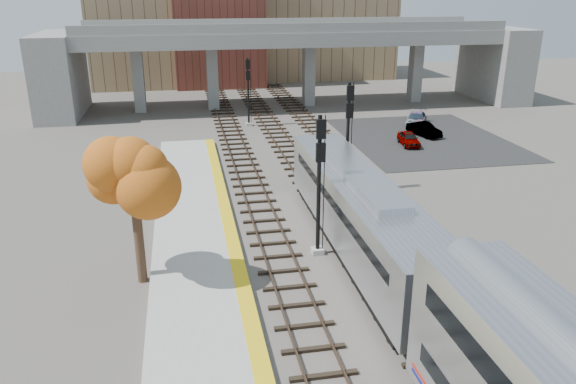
{
  "coord_description": "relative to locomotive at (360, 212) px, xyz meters",
  "views": [
    {
      "loc": [
        -7.52,
        -18.42,
        13.06
      ],
      "look_at": [
        -2.14,
        9.78,
        2.5
      ],
      "focal_mm": 35.0,
      "sensor_mm": 36.0,
      "label": 1
    }
  ],
  "objects": [
    {
      "name": "ground",
      "position": [
        -1.0,
        -6.73,
        -2.28
      ],
      "size": [
        160.0,
        160.0,
        0.0
      ],
      "primitive_type": "plane",
      "color": "#47423D",
      "rests_on": "ground"
    },
    {
      "name": "platform",
      "position": [
        -8.25,
        -6.73,
        -2.1
      ],
      "size": [
        4.5,
        60.0,
        0.35
      ],
      "primitive_type": "cube",
      "color": "#9E9E99",
      "rests_on": "ground"
    },
    {
      "name": "yellow_strip",
      "position": [
        -6.35,
        -6.73,
        -1.92
      ],
      "size": [
        0.7,
        60.0,
        0.01
      ],
      "primitive_type": "cube",
      "color": "yellow",
      "rests_on": "platform"
    },
    {
      "name": "tracks",
      "position": [
        -0.07,
        5.77,
        -2.2
      ],
      "size": [
        10.7,
        95.0,
        0.25
      ],
      "color": "black",
      "rests_on": "ground"
    },
    {
      "name": "overpass",
      "position": [
        3.92,
        38.27,
        3.53
      ],
      "size": [
        54.0,
        12.0,
        9.5
      ],
      "color": "slate",
      "rests_on": "ground"
    },
    {
      "name": "buildings_far",
      "position": [
        0.26,
        59.84,
        5.6
      ],
      "size": [
        43.0,
        21.0,
        20.6
      ],
      "color": "#907853",
      "rests_on": "ground"
    },
    {
      "name": "parking_lot",
      "position": [
        13.0,
        21.27,
        -2.26
      ],
      "size": [
        14.0,
        18.0,
        0.04
      ],
      "primitive_type": "cube",
      "color": "black",
      "rests_on": "ground"
    },
    {
      "name": "locomotive",
      "position": [
        0.0,
        0.0,
        0.0
      ],
      "size": [
        3.02,
        19.05,
        4.1
      ],
      "color": "#A8AAB2",
      "rests_on": "ground"
    },
    {
      "name": "signal_mast_near",
      "position": [
        -2.1,
        0.27,
        1.39
      ],
      "size": [
        0.6,
        0.64,
        7.3
      ],
      "color": "#9E9E99",
      "rests_on": "ground"
    },
    {
      "name": "signal_mast_mid",
      "position": [
        2.0,
        9.11,
        1.42
      ],
      "size": [
        0.6,
        0.64,
        7.34
      ],
      "color": "#9E9E99",
      "rests_on": "ground"
    },
    {
      "name": "signal_mast_far",
      "position": [
        -2.1,
        29.18,
        0.91
      ],
      "size": [
        0.6,
        0.64,
        6.6
      ],
      "color": "#9E9E99",
      "rests_on": "ground"
    },
    {
      "name": "tree",
      "position": [
        -10.86,
        -0.92,
        3.17
      ],
      "size": [
        3.6,
        3.6,
        7.35
      ],
      "color": "#382619",
      "rests_on": "ground"
    },
    {
      "name": "car_a",
      "position": [
        10.61,
        19.26,
        -1.65
      ],
      "size": [
        1.75,
        3.59,
        1.18
      ],
      "primitive_type": "imported",
      "rotation": [
        0.0,
        0.0,
        -0.11
      ],
      "color": "#99999E",
      "rests_on": "parking_lot"
    },
    {
      "name": "car_b",
      "position": [
        13.26,
        22.07,
        -1.62
      ],
      "size": [
        2.34,
        3.95,
        1.23
      ],
      "primitive_type": "imported",
      "rotation": [
        0.0,
        0.0,
        0.3
      ],
      "color": "#99999E",
      "rests_on": "parking_lot"
    },
    {
      "name": "car_c",
      "position": [
        14.19,
        26.09,
        -1.59
      ],
      "size": [
        3.74,
        4.81,
        1.3
      ],
      "primitive_type": "imported",
      "rotation": [
        0.0,
        0.0,
        -0.5
      ],
      "color": "#99999E",
      "rests_on": "parking_lot"
    }
  ]
}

